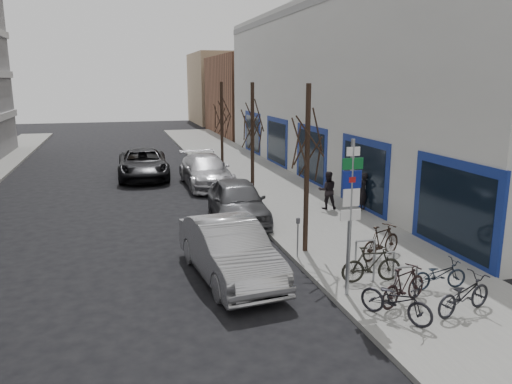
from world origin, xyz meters
TOP-DOWN VIEW (x-y plane):
  - ground at (0.00, 0.00)m, footprint 120.00×120.00m
  - sidewalk_east at (4.50, 10.00)m, footprint 5.00×70.00m
  - commercial_building at (17.00, 16.00)m, footprint 20.00×32.00m
  - brick_building_far at (13.00, 40.00)m, footprint 12.00×14.00m
  - tan_building_far at (13.50, 55.00)m, footprint 13.00×12.00m
  - highway_sign_pole at (2.40, -0.01)m, footprint 0.55×0.10m
  - bike_rack at (3.80, 0.60)m, footprint 0.66×2.26m
  - tree_near at (2.60, 3.50)m, footprint 1.80×1.80m
  - tree_mid at (2.60, 10.00)m, footprint 1.80×1.80m
  - tree_far at (2.60, 16.50)m, footprint 1.80×1.80m
  - meter_front at (2.15, 3.00)m, footprint 0.10×0.08m
  - meter_mid at (2.15, 8.50)m, footprint 0.10×0.08m
  - meter_back at (2.15, 14.00)m, footprint 0.10×0.08m
  - bike_near_left at (2.88, -1.55)m, footprint 1.44×1.81m
  - bike_near_right at (3.48, -0.91)m, footprint 1.73×1.08m
  - bike_mid_curb at (4.91, -0.33)m, footprint 1.59×0.58m
  - bike_mid_inner at (3.40, 0.58)m, footprint 1.77×0.71m
  - bike_far_curb at (4.61, -1.70)m, footprint 1.87×0.98m
  - bike_far_inner at (4.61, 2.20)m, footprint 1.88×1.24m
  - parked_car_front at (-0.20, 2.28)m, footprint 2.32×5.26m
  - parked_car_mid at (1.40, 7.90)m, footprint 2.28×5.11m
  - parked_car_back at (1.40, 15.09)m, footprint 2.42×5.78m
  - lane_car at (-1.71, 18.31)m, footprint 2.95×6.11m
  - pedestrian_near at (6.80, 7.67)m, footprint 0.71×0.69m
  - pedestrian_far at (5.49, 8.33)m, footprint 0.68×0.53m

SIDE VIEW (x-z plane):
  - ground at x=0.00m, z-range 0.00..0.00m
  - sidewalk_east at x=4.50m, z-range 0.00..0.15m
  - bike_mid_curb at x=4.91m, z-range 0.15..1.10m
  - bike_near_right at x=3.48m, z-range 0.15..1.16m
  - bike_rack at x=3.80m, z-range 0.24..1.07m
  - bike_mid_inner at x=3.40m, z-range 0.15..1.20m
  - bike_far_curb at x=4.61m, z-range 0.15..1.24m
  - bike_near_left at x=2.88m, z-range 0.15..1.25m
  - bike_far_inner at x=4.61m, z-range 0.15..1.25m
  - parked_car_back at x=1.40m, z-range 0.00..1.67m
  - lane_car at x=-1.71m, z-range 0.00..1.68m
  - parked_car_front at x=-0.20m, z-range 0.00..1.68m
  - parked_car_mid at x=1.40m, z-range 0.00..1.71m
  - meter_front at x=2.15m, z-range 0.28..1.55m
  - meter_mid at x=2.15m, z-range 0.28..1.55m
  - meter_back at x=2.15m, z-range 0.28..1.55m
  - pedestrian_near at x=6.80m, z-range 0.15..1.79m
  - pedestrian_far at x=5.49m, z-range 0.15..1.81m
  - highway_sign_pole at x=2.40m, z-range 0.36..4.56m
  - brick_building_far at x=13.00m, z-range 0.00..8.00m
  - tree_near at x=2.60m, z-range 1.35..6.85m
  - tree_mid at x=2.60m, z-range 1.35..6.85m
  - tree_far at x=2.60m, z-range 1.35..6.85m
  - tan_building_far at x=13.50m, z-range 0.00..9.00m
  - commercial_building at x=17.00m, z-range 0.00..10.00m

